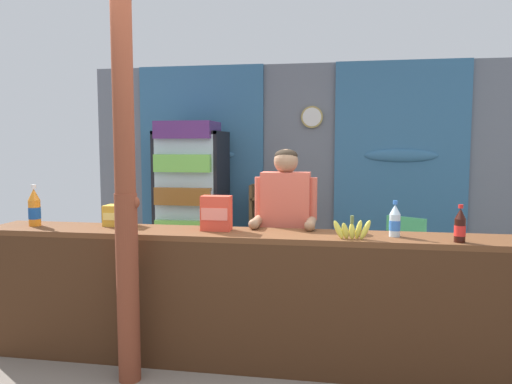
% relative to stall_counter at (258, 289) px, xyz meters
% --- Properties ---
extents(ground_plane, '(8.10, 8.10, 0.00)m').
position_rel_stall_counter_xyz_m(ground_plane, '(0.05, 0.98, -0.59)').
color(ground_plane, slate).
extents(back_wall_curtained, '(5.38, 0.22, 2.60)m').
position_rel_stall_counter_xyz_m(back_wall_curtained, '(0.05, 2.89, 0.75)').
color(back_wall_curtained, slate).
rests_on(back_wall_curtained, ground).
extents(stall_counter, '(4.16, 0.44, 0.97)m').
position_rel_stall_counter_xyz_m(stall_counter, '(0.00, 0.00, 0.00)').
color(stall_counter, brown).
rests_on(stall_counter, ground).
extents(timber_post, '(0.17, 0.15, 2.55)m').
position_rel_stall_counter_xyz_m(timber_post, '(-0.83, -0.29, 0.63)').
color(timber_post, brown).
rests_on(timber_post, ground).
extents(drink_fridge, '(0.78, 0.75, 1.86)m').
position_rel_stall_counter_xyz_m(drink_fridge, '(-1.20, 2.31, 0.44)').
color(drink_fridge, black).
rests_on(drink_fridge, ground).
extents(bottle_shelf_rack, '(0.48, 0.28, 1.12)m').
position_rel_stall_counter_xyz_m(bottle_shelf_rack, '(-0.27, 2.51, -0.00)').
color(bottle_shelf_rack, brown).
rests_on(bottle_shelf_rack, ground).
extents(plastic_lawn_chair, '(0.61, 0.61, 0.86)m').
position_rel_stall_counter_xyz_m(plastic_lawn_chair, '(1.30, 1.94, -0.10)').
color(plastic_lawn_chair, '#4CC675').
rests_on(plastic_lawn_chair, ground).
extents(shopkeeper, '(0.49, 0.42, 1.56)m').
position_rel_stall_counter_xyz_m(shopkeeper, '(0.14, 0.49, 0.39)').
color(shopkeeper, '#28282D').
rests_on(shopkeeper, ground).
extents(soda_bottle_orange_soda, '(0.09, 0.09, 0.32)m').
position_rel_stall_counter_xyz_m(soda_bottle_orange_soda, '(-1.77, 0.11, 0.52)').
color(soda_bottle_orange_soda, orange).
rests_on(soda_bottle_orange_soda, stall_counter).
extents(soda_bottle_cola, '(0.07, 0.07, 0.24)m').
position_rel_stall_counter_xyz_m(soda_bottle_cola, '(1.31, -0.02, 0.48)').
color(soda_bottle_cola, black).
rests_on(soda_bottle_cola, stall_counter).
extents(soda_bottle_water, '(0.08, 0.08, 0.25)m').
position_rel_stall_counter_xyz_m(soda_bottle_water, '(0.92, 0.11, 0.48)').
color(soda_bottle_water, silver).
rests_on(soda_bottle_water, stall_counter).
extents(snack_box_crackers, '(0.22, 0.12, 0.25)m').
position_rel_stall_counter_xyz_m(snack_box_crackers, '(-0.33, 0.15, 0.51)').
color(snack_box_crackers, '#E5422D').
rests_on(snack_box_crackers, stall_counter).
extents(snack_box_choco_powder, '(0.22, 0.15, 0.16)m').
position_rel_stall_counter_xyz_m(snack_box_choco_powder, '(-1.13, 0.23, 0.46)').
color(snack_box_choco_powder, gold).
rests_on(snack_box_choco_powder, stall_counter).
extents(banana_bunch, '(0.27, 0.06, 0.16)m').
position_rel_stall_counter_xyz_m(banana_bunch, '(0.64, -0.02, 0.44)').
color(banana_bunch, '#DBCC42').
rests_on(banana_bunch, stall_counter).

